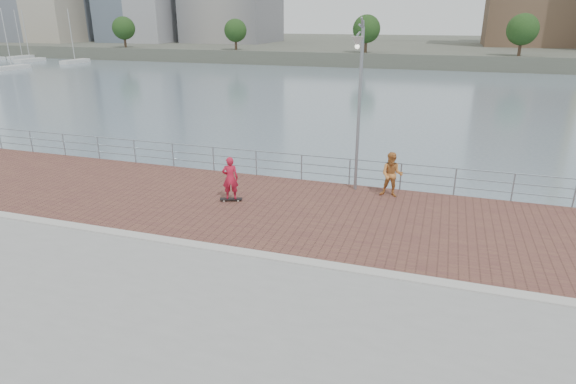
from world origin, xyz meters
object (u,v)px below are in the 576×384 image
(bystander, at_px, (392,175))
(guardrail, at_px, (325,166))
(street_lamp, at_px, (358,79))
(skateboarder, at_px, (230,178))

(bystander, bearing_deg, guardrail, 164.39)
(street_lamp, height_order, bystander, street_lamp)
(street_lamp, relative_size, bystander, 3.59)
(skateboarder, bearing_deg, bystander, -177.57)
(guardrail, relative_size, street_lamp, 6.27)
(guardrail, bearing_deg, skateboarder, -130.83)
(street_lamp, distance_m, bystander, 3.82)
(skateboarder, xyz_separation_m, bystander, (5.62, 2.38, -0.03))
(guardrail, bearing_deg, bystander, -17.46)
(guardrail, height_order, street_lamp, street_lamp)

